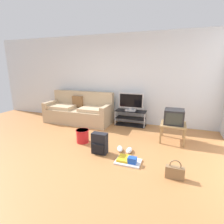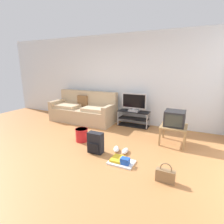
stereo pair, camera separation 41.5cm
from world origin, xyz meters
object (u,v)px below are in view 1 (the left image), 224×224
(side_table, at_px, (173,126))
(crt_tv, at_px, (174,117))
(couch, at_px, (79,111))
(floor_tray, at_px, (128,160))
(flat_tv, at_px, (131,102))
(tv_stand, at_px, (131,118))
(backpack, at_px, (100,143))
(handbag, at_px, (175,172))
(sneakers_pair, at_px, (124,150))
(cleaning_bucket, at_px, (83,136))

(side_table, distance_m, crt_tv, 0.23)
(couch, height_order, floor_tray, couch)
(flat_tv, bearing_deg, tv_stand, 90.00)
(flat_tv, bearing_deg, backpack, -94.45)
(tv_stand, height_order, crt_tv, crt_tv)
(couch, distance_m, handbag, 3.66)
(handbag, bearing_deg, sneakers_pair, 148.69)
(tv_stand, relative_size, side_table, 1.61)
(tv_stand, bearing_deg, flat_tv, -90.00)
(sneakers_pair, bearing_deg, cleaning_bucket, 173.16)
(tv_stand, bearing_deg, crt_tv, -32.96)
(handbag, bearing_deg, crt_tv, 93.04)
(backpack, relative_size, cleaning_bucket, 1.43)
(backpack, bearing_deg, handbag, 6.89)
(flat_tv, bearing_deg, couch, -172.92)
(side_table, relative_size, floor_tray, 1.21)
(backpack, xyz_separation_m, cleaning_bucket, (-0.60, 0.37, -0.05))
(crt_tv, height_order, cleaning_bucket, crt_tv)
(backpack, bearing_deg, sneakers_pair, 48.53)
(couch, height_order, backpack, couch)
(cleaning_bucket, bearing_deg, flat_tv, 64.65)
(crt_tv, bearing_deg, couch, 168.68)
(couch, height_order, crt_tv, couch)
(crt_tv, height_order, backpack, crt_tv)
(tv_stand, distance_m, cleaning_bucket, 1.79)
(floor_tray, bearing_deg, flat_tv, 102.99)
(tv_stand, height_order, backpack, tv_stand)
(side_table, bearing_deg, backpack, -139.90)
(backpack, distance_m, handbag, 1.52)
(tv_stand, distance_m, side_table, 1.49)
(backpack, bearing_deg, tv_stand, 106.71)
(crt_tv, relative_size, cleaning_bucket, 1.44)
(tv_stand, bearing_deg, sneakers_pair, -79.93)
(side_table, relative_size, cleaning_bucket, 1.87)
(sneakers_pair, relative_size, floor_tray, 0.76)
(couch, bearing_deg, crt_tv, -11.32)
(floor_tray, bearing_deg, tv_stand, 102.86)
(side_table, xyz_separation_m, backpack, (-1.39, -1.17, -0.16))
(side_table, relative_size, crt_tv, 1.29)
(side_table, xyz_separation_m, crt_tv, (0.00, 0.02, 0.23))
(crt_tv, xyz_separation_m, backpack, (-1.39, -1.19, -0.39))
(couch, relative_size, side_table, 3.67)
(side_table, height_order, floor_tray, side_table)
(tv_stand, height_order, cleaning_bucket, tv_stand)
(backpack, bearing_deg, floor_tray, 6.97)
(tv_stand, relative_size, crt_tv, 2.08)
(side_table, xyz_separation_m, handbag, (0.08, -1.54, -0.26))
(tv_stand, distance_m, crt_tv, 1.52)
(sneakers_pair, xyz_separation_m, floor_tray, (0.18, -0.40, -0.00))
(couch, xyz_separation_m, handbag, (2.96, -2.13, -0.24))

